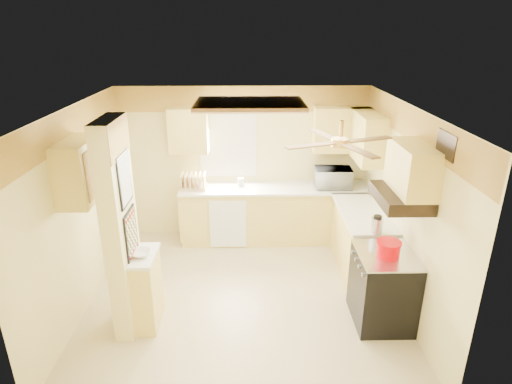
{
  "coord_description": "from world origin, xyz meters",
  "views": [
    {
      "loc": [
        0.07,
        -4.85,
        3.37
      ],
      "look_at": [
        0.17,
        0.35,
        1.34
      ],
      "focal_mm": 30.0,
      "sensor_mm": 36.0,
      "label": 1
    }
  ],
  "objects_px": {
    "dutch_oven": "(388,249)",
    "kettle": "(377,225)",
    "stove": "(383,287)",
    "microwave": "(333,178)",
    "bowl": "(140,253)"
  },
  "relations": [
    {
      "from": "dutch_oven",
      "to": "kettle",
      "type": "distance_m",
      "value": 0.55
    },
    {
      "from": "stove",
      "to": "dutch_oven",
      "type": "bearing_deg",
      "value": -101.3
    },
    {
      "from": "stove",
      "to": "dutch_oven",
      "type": "xyz_separation_m",
      "value": [
        -0.01,
        -0.05,
        0.55
      ]
    },
    {
      "from": "microwave",
      "to": "dutch_oven",
      "type": "relative_size",
      "value": 2.03
    },
    {
      "from": "bowl",
      "to": "kettle",
      "type": "bearing_deg",
      "value": 10.36
    },
    {
      "from": "bowl",
      "to": "kettle",
      "type": "distance_m",
      "value": 2.89
    },
    {
      "from": "stove",
      "to": "dutch_oven",
      "type": "height_order",
      "value": "dutch_oven"
    },
    {
      "from": "kettle",
      "to": "stove",
      "type": "bearing_deg",
      "value": -91.26
    },
    {
      "from": "microwave",
      "to": "dutch_oven",
      "type": "distance_m",
      "value": 2.19
    },
    {
      "from": "microwave",
      "to": "kettle",
      "type": "relative_size",
      "value": 2.46
    },
    {
      "from": "microwave",
      "to": "dutch_oven",
      "type": "height_order",
      "value": "microwave"
    },
    {
      "from": "stove",
      "to": "bowl",
      "type": "height_order",
      "value": "bowl"
    },
    {
      "from": "stove",
      "to": "bowl",
      "type": "relative_size",
      "value": 3.83
    },
    {
      "from": "stove",
      "to": "kettle",
      "type": "bearing_deg",
      "value": 88.74
    },
    {
      "from": "stove",
      "to": "microwave",
      "type": "height_order",
      "value": "microwave"
    }
  ]
}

